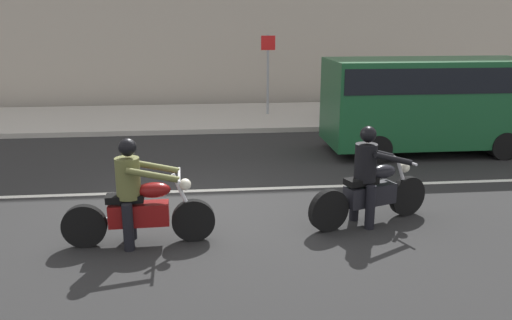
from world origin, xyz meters
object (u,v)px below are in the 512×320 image
Objects in this scene: motorcycle_with_rider_olive at (137,202)px; parked_van_forest_green at (429,99)px; motorcycle_with_rider_black_leather at (370,184)px; pedestrian_bystander at (329,85)px; street_sign_post at (268,66)px.

parked_van_forest_green is at bearing 36.75° from motorcycle_with_rider_olive.
motorcycle_with_rider_black_leather is 8.23m from pedestrian_bystander.
parked_van_forest_green is 5.73m from street_sign_post.
street_sign_post is (3.05, 9.40, 1.01)m from motorcycle_with_rider_olive.
motorcycle_with_rider_olive is 9.93m from street_sign_post.
motorcycle_with_rider_black_leather is 1.20× the size of pedestrian_bystander.
pedestrian_bystander is (1.76, -0.86, -0.49)m from street_sign_post.
motorcycle_with_rider_black_leather is (3.51, 0.43, 0.00)m from motorcycle_with_rider_olive.
motorcycle_with_rider_olive is at bearing -143.25° from parked_van_forest_green.
pedestrian_bystander is at bearing 60.61° from motorcycle_with_rider_olive.
motorcycle_with_rider_black_leather is 0.44× the size of parked_van_forest_green.
parked_van_forest_green is at bearing 57.01° from motorcycle_with_rider_black_leather.
parked_van_forest_green is at bearing -69.06° from pedestrian_bystander.
parked_van_forest_green reaches higher than motorcycle_with_rider_olive.
parked_van_forest_green is (6.28, 4.69, 0.65)m from motorcycle_with_rider_olive.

